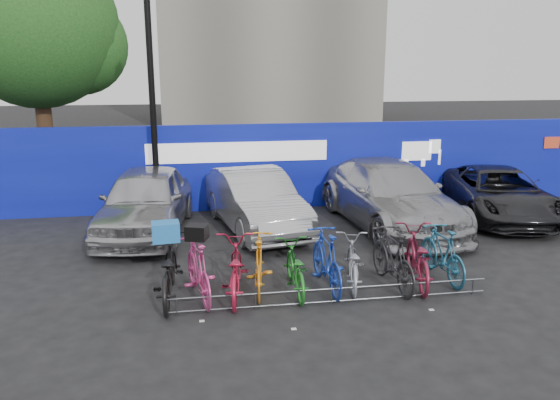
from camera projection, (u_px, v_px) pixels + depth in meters
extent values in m
plane|color=black|center=(323.00, 290.00, 9.91)|extent=(100.00, 100.00, 0.00)
cube|color=#0A1395|center=(273.00, 166.00, 15.37)|extent=(22.00, 0.15, 2.40)
cube|color=white|center=(238.00, 152.00, 15.01)|extent=(5.00, 0.02, 0.55)
cube|color=white|center=(417.00, 151.00, 15.85)|extent=(1.20, 0.02, 0.90)
cube|color=#DE4627|center=(552.00, 143.00, 16.48)|extent=(0.50, 0.02, 0.35)
cylinder|color=#382314|center=(45.00, 127.00, 17.92)|extent=(0.50, 0.50, 4.00)
sphere|color=#184716|center=(35.00, 25.00, 17.15)|extent=(5.20, 5.20, 5.20)
sphere|color=#184716|center=(78.00, 45.00, 17.77)|extent=(3.20, 3.20, 3.20)
cylinder|color=black|center=(153.00, 105.00, 13.87)|extent=(0.16, 0.16, 6.00)
cylinder|color=#595B60|center=(331.00, 289.00, 9.27)|extent=(5.60, 0.03, 0.03)
cylinder|color=#595B60|center=(331.00, 301.00, 9.33)|extent=(5.60, 0.03, 0.03)
cylinder|color=#595B60|center=(176.00, 307.00, 8.90)|extent=(0.03, 0.03, 0.28)
cylinder|color=#595B60|center=(256.00, 302.00, 9.10)|extent=(0.03, 0.03, 0.28)
cylinder|color=#595B60|center=(331.00, 296.00, 9.30)|extent=(0.03, 0.03, 0.28)
cylinder|color=#595B60|center=(404.00, 291.00, 9.51)|extent=(0.03, 0.03, 0.28)
cylinder|color=#595B60|center=(473.00, 287.00, 9.71)|extent=(0.03, 0.03, 0.28)
imported|color=#A9A9AE|center=(146.00, 201.00, 13.14)|extent=(2.42, 4.87, 1.59)
imported|color=#9E9EA2|center=(255.00, 200.00, 13.44)|extent=(2.38, 4.66, 1.46)
imported|color=#99999D|center=(389.00, 195.00, 13.74)|extent=(2.71, 5.69, 1.60)
imported|color=black|center=(498.00, 193.00, 14.55)|extent=(3.10, 5.06, 1.31)
imported|color=black|center=(168.00, 270.00, 9.40)|extent=(0.77, 2.06, 1.07)
imported|color=#DB4088|center=(198.00, 269.00, 9.44)|extent=(0.85, 1.87, 1.08)
imported|color=#B41939|center=(234.00, 269.00, 9.55)|extent=(0.87, 1.98, 1.01)
imported|color=orange|center=(259.00, 263.00, 9.77)|extent=(0.72, 1.79, 1.05)
imported|color=#207923|center=(295.00, 268.00, 9.74)|extent=(0.63, 1.72, 0.90)
imported|color=#1936A6|center=(327.00, 260.00, 9.87)|extent=(0.59, 1.86, 1.11)
imported|color=#979A9F|center=(352.00, 262.00, 10.05)|extent=(0.97, 1.79, 0.90)
imported|color=#262527|center=(393.00, 258.00, 9.96)|extent=(0.63, 1.86, 1.10)
imported|color=maroon|center=(417.00, 257.00, 10.13)|extent=(1.10, 2.08, 1.04)
imported|color=#205F7F|center=(442.00, 253.00, 10.32)|extent=(0.56, 1.74, 1.03)
cube|color=blue|center=(166.00, 232.00, 9.24)|extent=(0.49, 0.39, 0.33)
cube|color=black|center=(197.00, 232.00, 9.28)|extent=(0.42, 0.40, 0.25)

